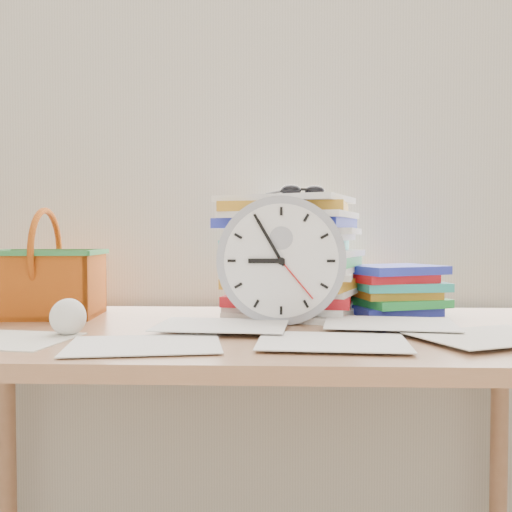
{
  "coord_description": "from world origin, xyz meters",
  "views": [
    {
      "loc": [
        0.07,
        0.42,
        0.94
      ],
      "look_at": [
        0.03,
        1.6,
        0.9
      ],
      "focal_mm": 40.0,
      "sensor_mm": 36.0,
      "label": 1
    }
  ],
  "objects_px": {
    "desk": "(242,363)",
    "clock": "(281,260)",
    "paper_stack": "(292,256)",
    "basket": "(46,264)",
    "book_stack": "(395,290)"
  },
  "relations": [
    {
      "from": "desk",
      "to": "clock",
      "type": "height_order",
      "value": "clock"
    },
    {
      "from": "desk",
      "to": "paper_stack",
      "type": "relative_size",
      "value": 4.29
    },
    {
      "from": "clock",
      "to": "basket",
      "type": "distance_m",
      "value": 0.57
    },
    {
      "from": "paper_stack",
      "to": "desk",
      "type": "bearing_deg",
      "value": -118.79
    },
    {
      "from": "desk",
      "to": "book_stack",
      "type": "distance_m",
      "value": 0.44
    },
    {
      "from": "book_stack",
      "to": "basket",
      "type": "bearing_deg",
      "value": -175.46
    },
    {
      "from": "book_stack",
      "to": "clock",
      "type": "bearing_deg",
      "value": -149.92
    },
    {
      "from": "paper_stack",
      "to": "clock",
      "type": "xyz_separation_m",
      "value": [
        -0.03,
        -0.14,
        -0.0
      ]
    },
    {
      "from": "basket",
      "to": "desk",
      "type": "bearing_deg",
      "value": -21.91
    },
    {
      "from": "paper_stack",
      "to": "book_stack",
      "type": "bearing_deg",
      "value": 4.36
    },
    {
      "from": "clock",
      "to": "basket",
      "type": "xyz_separation_m",
      "value": [
        -0.56,
        0.1,
        -0.01
      ]
    },
    {
      "from": "desk",
      "to": "basket",
      "type": "height_order",
      "value": "basket"
    },
    {
      "from": "desk",
      "to": "clock",
      "type": "bearing_deg",
      "value": 34.84
    },
    {
      "from": "book_stack",
      "to": "basket",
      "type": "relative_size",
      "value": 0.95
    },
    {
      "from": "basket",
      "to": "clock",
      "type": "bearing_deg",
      "value": -13.9
    }
  ]
}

